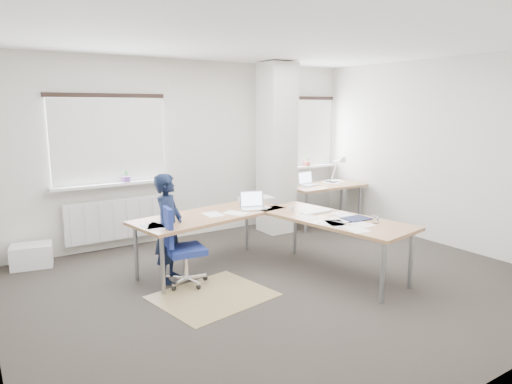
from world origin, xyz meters
TOP-DOWN VIEW (x-y plane):
  - ground at (0.00, 0.00)m, footprint 6.00×6.00m
  - room_shell at (0.18, 0.45)m, footprint 6.04×5.04m
  - floor_mat at (-0.89, 0.10)m, footprint 1.36×1.21m
  - white_crate at (-2.45, 2.25)m, footprint 0.56×0.44m
  - desk_main at (0.15, 0.42)m, footprint 2.82×2.63m
  - desk_side at (2.25, 1.80)m, footprint 1.43×0.76m
  - task_chair at (-1.03, 0.59)m, footprint 0.52×0.52m
  - person at (-1.10, 0.80)m, footprint 0.55×0.57m

SIDE VIEW (x-z plane):
  - ground at x=0.00m, z-range 0.00..0.00m
  - floor_mat at x=-0.89m, z-range 0.00..0.01m
  - white_crate at x=-2.45m, z-range 0.00..0.30m
  - task_chair at x=-1.03m, z-range -0.21..0.75m
  - person at x=-1.10m, z-range 0.00..1.31m
  - desk_side at x=2.25m, z-range 0.08..1.29m
  - desk_main at x=0.15m, z-range 0.21..1.17m
  - room_shell at x=0.18m, z-range 0.34..3.16m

